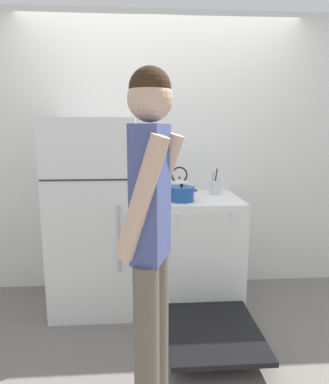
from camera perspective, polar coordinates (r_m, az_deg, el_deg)
name	(u,v)px	position (r m, az deg, el deg)	size (l,w,h in m)	color
ground_plane	(161,282)	(3.55, -0.52, -14.83)	(14.00, 14.00, 0.00)	slate
wall_back	(161,155)	(3.25, -0.59, 6.19)	(10.00, 0.06, 2.55)	silver
refrigerator	(96,215)	(2.96, -11.42, -3.76)	(0.70, 0.74, 1.60)	white
stove_range	(198,251)	(3.06, 5.58, -9.72)	(0.71, 1.42, 0.93)	white
dutch_oven_pot	(182,194)	(2.80, 2.86, -0.28)	(0.26, 0.21, 0.15)	#1E4C9E
tea_kettle	(179,186)	(3.06, 2.51, 0.96)	(0.24, 0.19, 0.25)	silver
utensil_jar	(215,187)	(3.13, 8.43, 0.84)	(0.10, 0.10, 0.23)	silver
person	(151,230)	(1.69, -2.25, -6.43)	(0.37, 0.43, 1.80)	#6B6051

